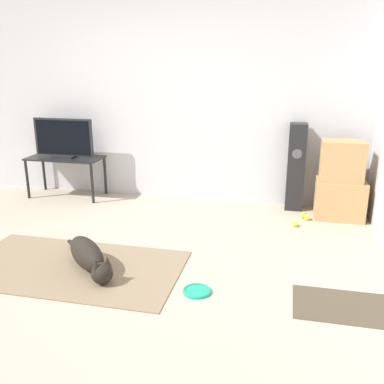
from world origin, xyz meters
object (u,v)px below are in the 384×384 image
(tennis_ball_by_boxes, at_px, (307,218))
(cardboard_box_upper, at_px, (342,161))
(floor_speaker, at_px, (296,167))
(tennis_ball_near_speaker, at_px, (295,224))
(cardboard_box_lower, at_px, (340,199))
(dog, at_px, (89,256))
(frisbee, at_px, (197,291))
(tv_stand, at_px, (65,162))
(tv, at_px, (63,138))
(tennis_ball_loose_on_carpet, at_px, (303,215))

(tennis_ball_by_boxes, bearing_deg, cardboard_box_upper, 25.28)
(floor_speaker, distance_m, tennis_ball_near_speaker, 0.80)
(cardboard_box_upper, relative_size, floor_speaker, 0.44)
(tennis_ball_by_boxes, bearing_deg, cardboard_box_lower, 25.12)
(dog, distance_m, frisbee, 1.02)
(cardboard_box_lower, relative_size, tv_stand, 0.56)
(frisbee, distance_m, tv_stand, 3.11)
(dog, xyz_separation_m, cardboard_box_upper, (2.25, 1.85, 0.55))
(floor_speaker, relative_size, tv, 1.30)
(floor_speaker, height_order, tennis_ball_loose_on_carpet, floor_speaker)
(dog, relative_size, tennis_ball_by_boxes, 11.00)
(cardboard_box_lower, distance_m, floor_speaker, 0.64)
(cardboard_box_upper, bearing_deg, cardboard_box_lower, 22.33)
(tv, bearing_deg, tennis_ball_by_boxes, -4.47)
(tennis_ball_loose_on_carpet, bearing_deg, dog, -136.66)
(tv_stand, xyz_separation_m, tv, (0.00, 0.00, 0.32))
(frisbee, bearing_deg, cardboard_box_upper, 58.26)
(frisbee, height_order, cardboard_box_lower, cardboard_box_lower)
(tv, xyz_separation_m, tennis_ball_near_speaker, (3.01, -0.48, -0.76))
(cardboard_box_lower, bearing_deg, tv, 178.72)
(floor_speaker, bearing_deg, tennis_ball_loose_on_carpet, -69.64)
(cardboard_box_lower, distance_m, tv, 3.56)
(tennis_ball_by_boxes, relative_size, tennis_ball_near_speaker, 1.00)
(floor_speaker, xyz_separation_m, tv_stand, (-2.99, -0.14, -0.06))
(frisbee, xyz_separation_m, tennis_ball_loose_on_carpet, (0.86, 1.92, 0.02))
(dog, bearing_deg, tennis_ball_loose_on_carpet, 43.34)
(tennis_ball_by_boxes, relative_size, tennis_ball_loose_on_carpet, 1.00)
(floor_speaker, bearing_deg, tennis_ball_by_boxes, -67.81)
(tennis_ball_by_boxes, distance_m, tennis_ball_loose_on_carpet, 0.08)
(floor_speaker, relative_size, tv_stand, 1.07)
(frisbee, xyz_separation_m, cardboard_box_lower, (1.26, 2.02, 0.21))
(floor_speaker, xyz_separation_m, tv, (-2.99, -0.14, 0.26))
(tv, bearing_deg, dog, -57.29)
(frisbee, distance_m, cardboard_box_upper, 2.46)
(tv, height_order, tennis_ball_by_boxes, tv)
(floor_speaker, bearing_deg, tv_stand, -177.27)
(cardboard_box_upper, bearing_deg, tv_stand, 178.63)
(dog, bearing_deg, tv_stand, 122.75)
(tennis_ball_by_boxes, xyz_separation_m, tennis_ball_near_speaker, (-0.14, -0.23, 0.00))
(dog, relative_size, tennis_ball_loose_on_carpet, 11.00)
(frisbee, bearing_deg, cardboard_box_lower, 57.96)
(dog, bearing_deg, tennis_ball_by_boxes, 41.56)
(dog, height_order, tv, tv)
(dog, height_order, floor_speaker, floor_speaker)
(tv_stand, distance_m, tennis_ball_by_boxes, 3.19)
(frisbee, relative_size, cardboard_box_lower, 0.41)
(tv_stand, relative_size, tv, 1.22)
(frisbee, relative_size, tennis_ball_loose_on_carpet, 3.41)
(cardboard_box_lower, bearing_deg, tennis_ball_near_speaker, -140.99)
(frisbee, xyz_separation_m, tv, (-2.25, 2.10, 0.78))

